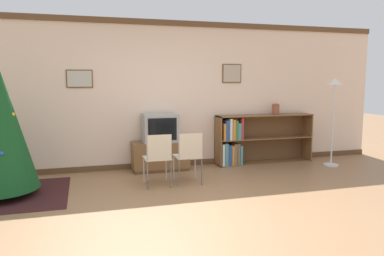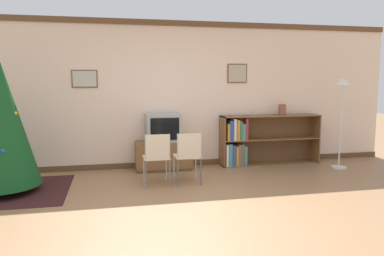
{
  "view_description": "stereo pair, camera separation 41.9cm",
  "coord_description": "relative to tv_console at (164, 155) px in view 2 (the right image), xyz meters",
  "views": [
    {
      "loc": [
        -1.35,
        -4.26,
        1.62
      ],
      "look_at": [
        0.29,
        1.39,
        0.87
      ],
      "focal_mm": 35.0,
      "sensor_mm": 36.0,
      "label": 1
    },
    {
      "loc": [
        -0.95,
        -4.36,
        1.62
      ],
      "look_at": [
        0.29,
        1.39,
        0.87
      ],
      "focal_mm": 35.0,
      "sensor_mm": 36.0,
      "label": 2
    }
  ],
  "objects": [
    {
      "name": "ground_plane",
      "position": [
        0.05,
        -2.27,
        -0.26
      ],
      "size": [
        24.0,
        24.0,
        0.0
      ],
      "primitive_type": "plane",
      "color": "#936B47"
    },
    {
      "name": "wall_back",
      "position": [
        0.05,
        0.29,
        1.09
      ],
      "size": [
        9.08,
        0.11,
        2.7
      ],
      "color": "beige",
      "rests_on": "ground_plane"
    },
    {
      "name": "area_rug",
      "position": [
        -2.48,
        -0.88,
        -0.26
      ],
      "size": [
        1.85,
        1.65,
        0.01
      ],
      "color": "#381919",
      "rests_on": "ground_plane"
    },
    {
      "name": "tv_console",
      "position": [
        0.0,
        0.0,
        0.0
      ],
      "size": [
        1.01,
        0.45,
        0.52
      ],
      "color": "brown",
      "rests_on": "ground_plane"
    },
    {
      "name": "television",
      "position": [
        0.0,
        -0.0,
        0.51
      ],
      "size": [
        0.62,
        0.43,
        0.5
      ],
      "color": "#9E9E99",
      "rests_on": "tv_console"
    },
    {
      "name": "folding_chair_left",
      "position": [
        -0.24,
        -1.04,
        0.21
      ],
      "size": [
        0.4,
        0.4,
        0.82
      ],
      "color": "beige",
      "rests_on": "ground_plane"
    },
    {
      "name": "folding_chair_right",
      "position": [
        0.24,
        -1.04,
        0.21
      ],
      "size": [
        0.4,
        0.4,
        0.82
      ],
      "color": "beige",
      "rests_on": "ground_plane"
    },
    {
      "name": "bookshelf",
      "position": [
        1.74,
        0.06,
        0.2
      ],
      "size": [
        1.95,
        0.36,
        0.95
      ],
      "color": "brown",
      "rests_on": "ground_plane"
    },
    {
      "name": "vase",
      "position": [
        2.33,
        0.06,
        0.79
      ],
      "size": [
        0.14,
        0.14,
        0.21
      ],
      "color": "brown",
      "rests_on": "bookshelf"
    },
    {
      "name": "standing_lamp",
      "position": [
        3.21,
        -0.55,
        1.01
      ],
      "size": [
        0.28,
        0.28,
        1.66
      ],
      "color": "silver",
      "rests_on": "ground_plane"
    }
  ]
}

